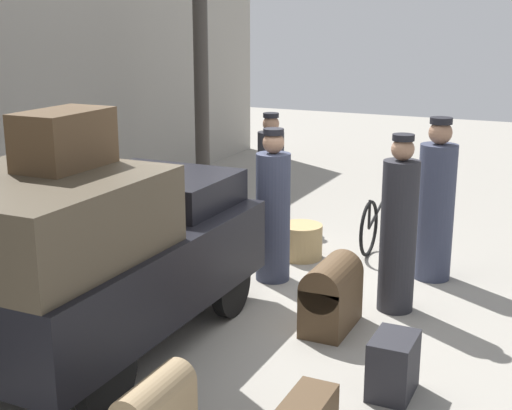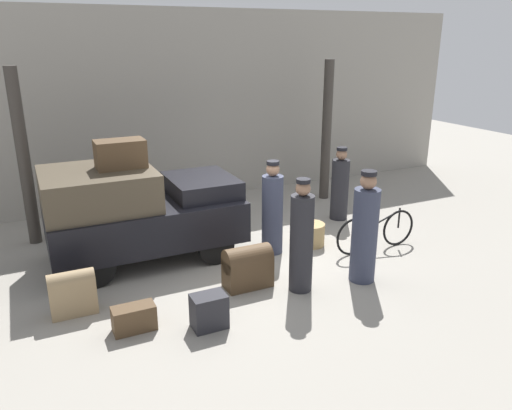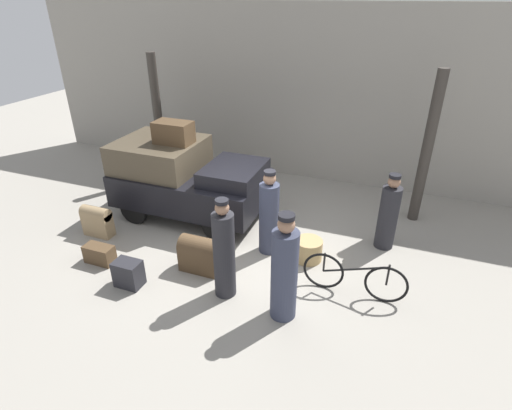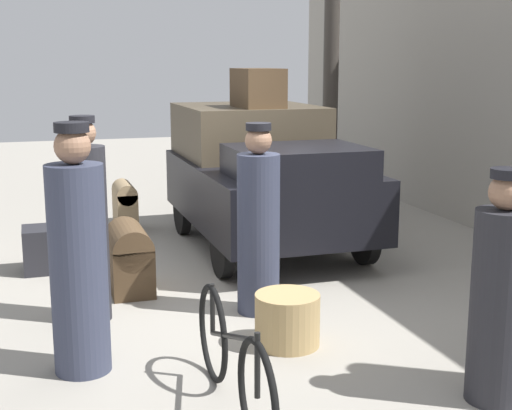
{
  "view_description": "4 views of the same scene",
  "coord_description": "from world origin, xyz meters",
  "px_view_note": "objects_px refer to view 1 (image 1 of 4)",
  "views": [
    {
      "loc": [
        -6.62,
        -2.99,
        2.95
      ],
      "look_at": [
        0.2,
        0.2,
        0.95
      ],
      "focal_mm": 50.0,
      "sensor_mm": 36.0,
      "label": 1
    },
    {
      "loc": [
        -3.49,
        -7.54,
        3.82
      ],
      "look_at": [
        0.2,
        0.2,
        0.95
      ],
      "focal_mm": 35.0,
      "sensor_mm": 36.0,
      "label": 2
    },
    {
      "loc": [
        2.67,
        -6.29,
        4.65
      ],
      "look_at": [
        0.2,
        0.2,
        0.95
      ],
      "focal_mm": 28.0,
      "sensor_mm": 36.0,
      "label": 3
    },
    {
      "loc": [
        6.52,
        -1.82,
        2.3
      ],
      "look_at": [
        0.2,
        0.2,
        0.95
      ],
      "focal_mm": 50.0,
      "sensor_mm": 36.0,
      "label": 4
    }
  ],
  "objects_px": {
    "bicycle": "(380,217)",
    "porter_standing_middle": "(398,231)",
    "truck": "(87,250)",
    "conductor_in_dark_uniform": "(436,207)",
    "trunk_large_brown": "(393,365)",
    "suitcase_tan_flat": "(331,293)",
    "porter_with_bicycle": "(271,173)",
    "wicker_basket": "(301,241)",
    "trunk_on_truck_roof": "(64,139)",
    "porter_lifting_near_truck": "(273,212)"
  },
  "relations": [
    {
      "from": "bicycle",
      "to": "porter_standing_middle",
      "type": "bearing_deg",
      "value": -160.29
    },
    {
      "from": "truck",
      "to": "conductor_in_dark_uniform",
      "type": "distance_m",
      "value": 3.97
    },
    {
      "from": "bicycle",
      "to": "trunk_large_brown",
      "type": "xyz_separation_m",
      "value": [
        -3.78,
        -1.16,
        -0.12
      ]
    },
    {
      "from": "truck",
      "to": "porter_standing_middle",
      "type": "relative_size",
      "value": 1.82
    },
    {
      "from": "trunk_large_brown",
      "to": "suitcase_tan_flat",
      "type": "height_order",
      "value": "suitcase_tan_flat"
    },
    {
      "from": "conductor_in_dark_uniform",
      "to": "porter_standing_middle",
      "type": "height_order",
      "value": "conductor_in_dark_uniform"
    },
    {
      "from": "bicycle",
      "to": "porter_with_bicycle",
      "type": "height_order",
      "value": "porter_with_bicycle"
    },
    {
      "from": "wicker_basket",
      "to": "porter_with_bicycle",
      "type": "distance_m",
      "value": 1.76
    },
    {
      "from": "suitcase_tan_flat",
      "to": "trunk_large_brown",
      "type": "bearing_deg",
      "value": -138.59
    },
    {
      "from": "porter_standing_middle",
      "to": "trunk_large_brown",
      "type": "bearing_deg",
      "value": -166.23
    },
    {
      "from": "suitcase_tan_flat",
      "to": "trunk_on_truck_roof",
      "type": "bearing_deg",
      "value": 129.35
    },
    {
      "from": "truck",
      "to": "trunk_large_brown",
      "type": "relative_size",
      "value": 6.77
    },
    {
      "from": "bicycle",
      "to": "porter_standing_middle",
      "type": "distance_m",
      "value": 2.26
    },
    {
      "from": "trunk_large_brown",
      "to": "wicker_basket",
      "type": "bearing_deg",
      "value": 34.17
    },
    {
      "from": "truck",
      "to": "wicker_basket",
      "type": "relative_size",
      "value": 6.25
    },
    {
      "from": "porter_lifting_near_truck",
      "to": "porter_standing_middle",
      "type": "xyz_separation_m",
      "value": [
        -0.27,
        -1.5,
        0.04
      ]
    },
    {
      "from": "wicker_basket",
      "to": "trunk_large_brown",
      "type": "height_order",
      "value": "trunk_large_brown"
    },
    {
      "from": "trunk_large_brown",
      "to": "bicycle",
      "type": "bearing_deg",
      "value": 17.08
    },
    {
      "from": "suitcase_tan_flat",
      "to": "porter_standing_middle",
      "type": "bearing_deg",
      "value": -32.17
    },
    {
      "from": "truck",
      "to": "porter_lifting_near_truck",
      "type": "distance_m",
      "value": 2.44
    },
    {
      "from": "wicker_basket",
      "to": "porter_standing_middle",
      "type": "height_order",
      "value": "porter_standing_middle"
    },
    {
      "from": "conductor_in_dark_uniform",
      "to": "porter_standing_middle",
      "type": "xyz_separation_m",
      "value": [
        -1.09,
        0.15,
        -0.01
      ]
    },
    {
      "from": "wicker_basket",
      "to": "porter_with_bicycle",
      "type": "bearing_deg",
      "value": 37.09
    },
    {
      "from": "conductor_in_dark_uniform",
      "to": "wicker_basket",
      "type": "bearing_deg",
      "value": 89.72
    },
    {
      "from": "wicker_basket",
      "to": "trunk_large_brown",
      "type": "bearing_deg",
      "value": -145.83
    },
    {
      "from": "wicker_basket",
      "to": "suitcase_tan_flat",
      "type": "relative_size",
      "value": 0.71
    },
    {
      "from": "porter_lifting_near_truck",
      "to": "trunk_on_truck_roof",
      "type": "bearing_deg",
      "value": 162.31
    },
    {
      "from": "truck",
      "to": "bicycle",
      "type": "bearing_deg",
      "value": -20.78
    },
    {
      "from": "porter_lifting_near_truck",
      "to": "wicker_basket",
      "type": "bearing_deg",
      "value": -1.37
    },
    {
      "from": "bicycle",
      "to": "suitcase_tan_flat",
      "type": "distance_m",
      "value": 2.81
    },
    {
      "from": "wicker_basket",
      "to": "conductor_in_dark_uniform",
      "type": "bearing_deg",
      "value": -90.28
    },
    {
      "from": "trunk_large_brown",
      "to": "suitcase_tan_flat",
      "type": "distance_m",
      "value": 1.32
    },
    {
      "from": "truck",
      "to": "conductor_in_dark_uniform",
      "type": "bearing_deg",
      "value": -38.14
    },
    {
      "from": "porter_with_bicycle",
      "to": "trunk_large_brown",
      "type": "height_order",
      "value": "porter_with_bicycle"
    },
    {
      "from": "porter_lifting_near_truck",
      "to": "trunk_large_brown",
      "type": "distance_m",
      "value": 2.81
    },
    {
      "from": "truck",
      "to": "suitcase_tan_flat",
      "type": "distance_m",
      "value": 2.34
    },
    {
      "from": "trunk_large_brown",
      "to": "porter_lifting_near_truck",
      "type": "bearing_deg",
      "value": 44.31
    },
    {
      "from": "conductor_in_dark_uniform",
      "to": "porter_standing_middle",
      "type": "bearing_deg",
      "value": 172.12
    },
    {
      "from": "truck",
      "to": "porter_standing_middle",
      "type": "bearing_deg",
      "value": -48.57
    },
    {
      "from": "truck",
      "to": "porter_with_bicycle",
      "type": "distance_m",
      "value": 4.48
    },
    {
      "from": "porter_with_bicycle",
      "to": "trunk_on_truck_roof",
      "type": "relative_size",
      "value": 1.96
    },
    {
      "from": "truck",
      "to": "trunk_large_brown",
      "type": "bearing_deg",
      "value": -83.05
    },
    {
      "from": "truck",
      "to": "porter_with_bicycle",
      "type": "relative_size",
      "value": 2.07
    },
    {
      "from": "porter_standing_middle",
      "to": "suitcase_tan_flat",
      "type": "relative_size",
      "value": 2.43
    },
    {
      "from": "bicycle",
      "to": "porter_with_bicycle",
      "type": "relative_size",
      "value": 1.1
    },
    {
      "from": "truck",
      "to": "wicker_basket",
      "type": "xyz_separation_m",
      "value": [
        3.13,
        -0.82,
        -0.71
      ]
    },
    {
      "from": "suitcase_tan_flat",
      "to": "trunk_on_truck_roof",
      "type": "xyz_separation_m",
      "value": [
        -1.52,
        1.85,
        1.61
      ]
    },
    {
      "from": "porter_with_bicycle",
      "to": "truck",
      "type": "bearing_deg",
      "value": -177.46
    },
    {
      "from": "truck",
      "to": "trunk_on_truck_roof",
      "type": "relative_size",
      "value": 4.06
    },
    {
      "from": "truck",
      "to": "conductor_in_dark_uniform",
      "type": "height_order",
      "value": "conductor_in_dark_uniform"
    }
  ]
}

